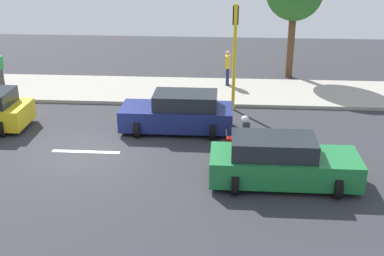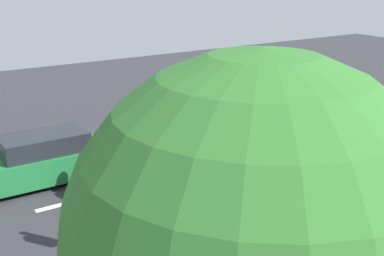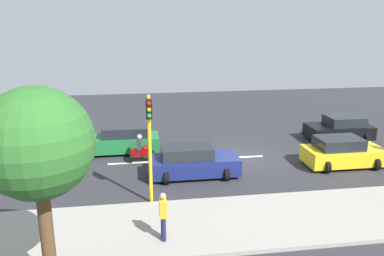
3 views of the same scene
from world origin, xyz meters
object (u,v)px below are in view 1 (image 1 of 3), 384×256
object	(u,v)px
traffic_light_corner	(235,42)
car_green	(281,162)
car_dark_blue	(179,113)
pedestrian_near_signal	(228,67)
pedestrian_by_tree	(0,68)
motorcycle	(242,140)

from	to	relation	value
traffic_light_corner	car_green	bearing A→B (deg)	-168.09
car_dark_blue	traffic_light_corner	size ratio (longest dim) A/B	0.95
car_green	car_dark_blue	distance (m)	5.35
pedestrian_near_signal	traffic_light_corner	size ratio (longest dim) A/B	0.38
car_green	car_dark_blue	size ratio (longest dim) A/B	1.05
pedestrian_near_signal	car_dark_blue	bearing A→B (deg)	161.95
car_dark_blue	traffic_light_corner	distance (m)	4.03
pedestrian_near_signal	pedestrian_by_tree	distance (m)	10.97
car_green	motorcycle	world-z (taller)	motorcycle
pedestrian_by_tree	traffic_light_corner	distance (m)	11.53
motorcycle	pedestrian_near_signal	xyz separation A→B (m)	(7.96, 0.52, 0.42)
car_green	pedestrian_near_signal	size ratio (longest dim) A/B	2.65
car_green	motorcycle	bearing A→B (deg)	33.19
car_dark_blue	motorcycle	xyz separation A→B (m)	(-2.30, -2.37, -0.07)
pedestrian_by_tree	traffic_light_corner	size ratio (longest dim) A/B	0.38
pedestrian_by_tree	pedestrian_near_signal	bearing A→B (deg)	-84.98
motorcycle	traffic_light_corner	bearing A→B (deg)	3.10
motorcycle	pedestrian_near_signal	world-z (taller)	pedestrian_near_signal
pedestrian_near_signal	pedestrian_by_tree	size ratio (longest dim) A/B	1.00
car_dark_blue	car_green	bearing A→B (deg)	-139.05
motorcycle	pedestrian_by_tree	bearing A→B (deg)	58.55
traffic_light_corner	pedestrian_by_tree	bearing A→B (deg)	79.46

